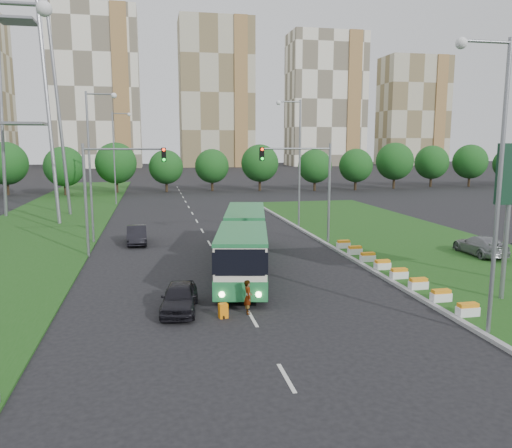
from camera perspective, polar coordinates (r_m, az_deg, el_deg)
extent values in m
plane|color=black|center=(29.61, 3.06, -6.47)|extent=(360.00, 360.00, 0.00)
cube|color=#1C4B15|center=(41.70, 17.74, -2.20)|extent=(14.00, 60.00, 0.15)
cube|color=gray|center=(38.80, 8.74, -2.67)|extent=(0.30, 60.00, 0.18)
cube|color=#1C4B15|center=(54.24, -22.88, 0.04)|extent=(12.00, 110.00, 0.10)
cylinder|color=gray|center=(28.11, 26.59, -2.43)|extent=(0.24, 0.24, 5.60)
cylinder|color=gray|center=(40.18, 8.36, 3.39)|extent=(0.20, 0.20, 8.00)
cylinder|color=gray|center=(39.13, 4.65, 8.58)|extent=(5.50, 0.14, 0.14)
cube|color=black|center=(38.46, 0.66, 8.01)|extent=(0.32, 0.32, 1.00)
cylinder|color=gray|center=(37.09, -18.88, 2.52)|extent=(0.20, 0.20, 8.00)
cylinder|color=gray|center=(36.63, -14.87, 8.27)|extent=(5.50, 0.14, 0.14)
cube|color=black|center=(36.59, -10.50, 7.80)|extent=(0.32, 0.32, 1.00)
cube|color=white|center=(179.37, -17.80, 14.51)|extent=(28.00, 15.00, 52.00)
cube|color=#BCB798|center=(179.77, -4.58, 14.57)|extent=(25.00, 15.00, 50.00)
cube|color=white|center=(188.82, 7.92, 13.80)|extent=(27.00, 15.00, 47.00)
cube|color=#BCB798|center=(202.83, 17.48, 12.15)|extent=(24.00, 14.00, 40.00)
cube|color=silver|center=(27.57, 0.18, -3.73)|extent=(2.61, 7.20, 2.82)
cube|color=silver|center=(36.48, -2.78, -0.55)|extent=(2.61, 8.76, 2.82)
cylinder|color=black|center=(31.64, -1.38, -2.14)|extent=(2.61, 1.30, 2.61)
cube|color=#21743D|center=(27.80, 0.18, -5.61)|extent=(2.69, 7.25, 0.99)
cube|color=#21743D|center=(36.65, -2.77, -2.00)|extent=(2.69, 8.81, 0.99)
cube|color=black|center=(27.47, 0.18, -2.77)|extent=(2.69, 7.25, 1.09)
cube|color=black|center=(36.41, -2.79, 0.18)|extent=(2.69, 8.81, 1.09)
imported|color=black|center=(24.44, -8.75, -8.28)|extent=(2.17, 4.25, 1.38)
imported|color=black|center=(41.28, -13.47, -1.22)|extent=(1.67, 4.41, 1.44)
imported|color=gray|center=(38.88, 24.24, -2.23)|extent=(2.02, 4.78, 1.38)
imported|color=gray|center=(23.81, -0.92, -8.33)|extent=(0.43, 0.62, 1.64)
cube|color=orange|center=(23.45, -3.77, -9.86)|extent=(0.40, 0.34, 0.68)
cylinder|color=black|center=(23.37, -3.71, -10.60)|extent=(0.05, 0.16, 0.16)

